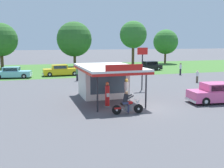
% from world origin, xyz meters
% --- Properties ---
extents(ground_plane, '(300.00, 300.00, 0.00)m').
position_xyz_m(ground_plane, '(0.00, 0.00, 0.00)').
color(ground_plane, '#4C4C51').
extents(grass_verge_strip, '(120.00, 24.00, 0.01)m').
position_xyz_m(grass_verge_strip, '(0.00, 30.00, 0.00)').
color(grass_verge_strip, '#3D6B2D').
rests_on(grass_verge_strip, ground).
extents(service_station_kiosk, '(4.58, 7.56, 3.32)m').
position_xyz_m(service_station_kiosk, '(-1.80, 4.63, 1.69)').
color(service_station_kiosk, silver).
rests_on(service_station_kiosk, ground).
extents(gas_pump_nearside, '(0.44, 0.44, 1.90)m').
position_xyz_m(gas_pump_nearside, '(-2.57, 1.12, 0.86)').
color(gas_pump_nearside, slate).
rests_on(gas_pump_nearside, ground).
extents(gas_pump_offside, '(0.44, 0.44, 2.10)m').
position_xyz_m(gas_pump_offside, '(-1.04, 1.12, 0.96)').
color(gas_pump_offside, slate).
rests_on(gas_pump_offside, ground).
extents(motorcycle_with_rider, '(2.18, 0.70, 1.58)m').
position_xyz_m(motorcycle_with_rider, '(-1.84, -1.16, 0.65)').
color(motorcycle_with_rider, black).
rests_on(motorcycle_with_rider, ground).
extents(featured_classic_sedan, '(5.36, 2.44, 1.61)m').
position_xyz_m(featured_classic_sedan, '(6.46, -0.17, 0.73)').
color(featured_classic_sedan, '#E55993').
rests_on(featured_classic_sedan, ground).
extents(parked_car_back_row_left, '(5.14, 2.19, 1.56)m').
position_xyz_m(parked_car_back_row_left, '(11.47, 23.74, 0.71)').
color(parked_car_back_row_left, black).
rests_on(parked_car_back_row_left, ground).
extents(parked_car_back_row_far_right, '(5.16, 2.53, 1.52)m').
position_xyz_m(parked_car_back_row_far_right, '(-10.32, 20.35, 0.70)').
color(parked_car_back_row_far_right, '#7AC6D1').
rests_on(parked_car_back_row_far_right, ground).
extents(parked_car_back_row_far_left, '(4.99, 2.37, 1.47)m').
position_xyz_m(parked_car_back_row_far_left, '(4.32, 23.41, 0.68)').
color(parked_car_back_row_far_left, '#7AC6D1').
rests_on(parked_car_back_row_far_left, ground).
extents(parked_car_second_row_spare, '(5.43, 1.96, 1.58)m').
position_xyz_m(parked_car_second_row_spare, '(-3.70, 21.03, 0.72)').
color(parked_car_second_row_spare, gold).
rests_on(parked_car_second_row_spare, ground).
extents(bystander_admiring_sedan, '(0.34, 0.34, 1.68)m').
position_xyz_m(bystander_admiring_sedan, '(-2.36, 15.22, 0.89)').
color(bystander_admiring_sedan, black).
rests_on(bystander_admiring_sedan, ground).
extents(bystander_strolling_foreground, '(0.34, 0.34, 1.50)m').
position_xyz_m(bystander_strolling_foreground, '(11.31, 9.52, 0.78)').
color(bystander_strolling_foreground, brown).
rests_on(bystander_strolling_foreground, ground).
extents(bystander_leaning_by_kiosk, '(0.39, 0.39, 1.77)m').
position_xyz_m(bystander_leaning_by_kiosk, '(13.45, 16.67, 0.96)').
color(bystander_leaning_by_kiosk, black).
rests_on(bystander_leaning_by_kiosk, ground).
extents(tree_oak_centre, '(6.74, 6.74, 8.77)m').
position_xyz_m(tree_oak_centre, '(0.55, 33.76, 5.26)').
color(tree_oak_centre, brown).
rests_on(tree_oak_centre, ground).
extents(tree_oak_far_left, '(5.99, 5.99, 8.28)m').
position_xyz_m(tree_oak_far_left, '(-12.81, 34.15, 5.26)').
color(tree_oak_far_left, brown).
rests_on(tree_oak_far_left, ground).
extents(tree_oak_distant_spare, '(5.52, 5.52, 7.66)m').
position_xyz_m(tree_oak_distant_spare, '(21.62, 36.01, 4.75)').
color(tree_oak_distant_spare, brown).
rests_on(tree_oak_distant_spare, ground).
extents(tree_oak_left, '(5.22, 5.22, 8.88)m').
position_xyz_m(tree_oak_left, '(11.31, 30.28, 6.24)').
color(tree_oak_left, brown).
rests_on(tree_oak_left, ground).
extents(roadside_pole_sign, '(1.10, 0.12, 4.30)m').
position_xyz_m(roadside_pole_sign, '(2.90, 7.03, 2.97)').
color(roadside_pole_sign, black).
rests_on(roadside_pole_sign, ground).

